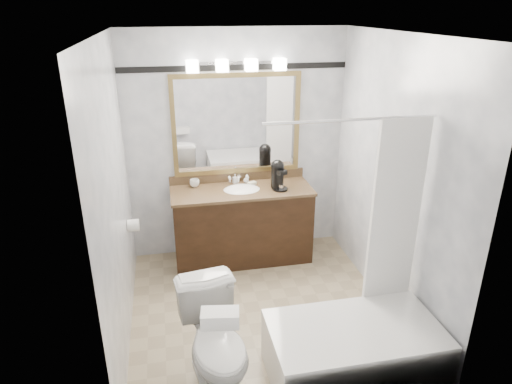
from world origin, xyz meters
TOP-DOWN VIEW (x-y plane):
  - room at (0.00, 0.00)m, footprint 2.42×2.62m
  - vanity at (0.00, 1.02)m, footprint 1.53×0.58m
  - mirror at (0.00, 1.28)m, footprint 1.40×0.04m
  - vanity_light_bar at (0.00, 1.23)m, footprint 1.02×0.14m
  - accent_stripe at (0.00, 1.29)m, footprint 2.40×0.01m
  - bathtub at (0.55, -0.90)m, footprint 1.30×0.75m
  - tp_roll at (-1.14, 0.66)m, footprint 0.11×0.12m
  - toilet at (-0.51, -0.83)m, footprint 0.56×0.85m
  - tissue_box at (-0.51, -1.12)m, footprint 0.26×0.17m
  - coffee_maker at (0.39, 0.97)m, footprint 0.18×0.21m
  - cup_left at (-0.49, 1.20)m, footprint 0.13×0.13m
  - soap_bottle_a at (-0.04, 1.22)m, footprint 0.06×0.06m
  - soap_bottle_b at (0.08, 1.21)m, footprint 0.07×0.07m
  - soap_bar at (0.14, 1.13)m, footprint 0.10×0.09m

SIDE VIEW (x-z plane):
  - bathtub at x=0.55m, z-range -0.70..1.26m
  - toilet at x=-0.51m, z-range 0.00..0.80m
  - vanity at x=0.00m, z-range -0.04..0.93m
  - tp_roll at x=-1.14m, z-range 0.64..0.76m
  - tissue_box at x=-0.51m, z-range 0.80..0.90m
  - soap_bar at x=0.14m, z-range 0.85..0.88m
  - soap_bottle_b at x=0.08m, z-range 0.85..0.93m
  - cup_left at x=-0.49m, z-range 0.85..0.93m
  - soap_bottle_a at x=-0.04m, z-range 0.85..0.95m
  - coffee_maker at x=0.39m, z-range 0.85..1.18m
  - room at x=0.00m, z-range -0.01..2.51m
  - mirror at x=0.00m, z-range 0.95..2.05m
  - accent_stripe at x=0.00m, z-range 2.07..2.13m
  - vanity_light_bar at x=0.00m, z-range 2.07..2.19m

